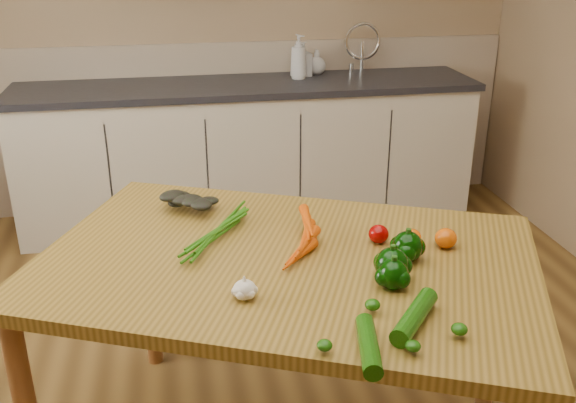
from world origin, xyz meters
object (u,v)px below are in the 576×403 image
(soap_bottle_c, at_px, (317,62))
(tomato_a, at_px, (379,234))
(garlic_bulb, at_px, (245,290))
(table, at_px, (287,282))
(carrot_bunch, at_px, (276,234))
(tomato_c, at_px, (446,238))
(zucchini_b, at_px, (369,346))
(pepper_b, at_px, (407,247))
(tomato_b, at_px, (411,238))
(pepper_c, at_px, (393,274))
(pepper_a, at_px, (392,265))
(leafy_greens, at_px, (187,197))
(soap_bottle_a, at_px, (299,57))
(zucchini_a, at_px, (415,317))
(soap_bottle_b, at_px, (303,59))

(soap_bottle_c, xyz_separation_m, tomato_a, (-0.31, -2.28, -0.13))
(soap_bottle_c, height_order, garlic_bulb, soap_bottle_c)
(table, distance_m, carrot_bunch, 0.16)
(tomato_c, xyz_separation_m, zucchini_b, (-0.41, -0.50, -0.01))
(garlic_bulb, relative_size, pepper_b, 0.69)
(soap_bottle_c, bearing_deg, tomato_b, 80.32)
(garlic_bulb, height_order, pepper_c, pepper_c)
(tomato_c, bearing_deg, soap_bottle_c, 87.37)
(table, relative_size, tomato_c, 25.38)
(pepper_a, height_order, tomato_b, pepper_a)
(zucchini_b, bearing_deg, tomato_a, 69.97)
(soap_bottle_c, bearing_deg, tomato_c, 82.92)
(tomato_b, height_order, tomato_c, tomato_c)
(table, xyz_separation_m, leafy_greens, (-0.29, 0.42, 0.15))
(soap_bottle_a, xyz_separation_m, zucchini_a, (-0.22, -2.63, -0.19))
(pepper_a, bearing_deg, soap_bottle_a, 85.15)
(soap_bottle_a, height_order, zucchini_b, soap_bottle_a)
(soap_bottle_a, relative_size, carrot_bunch, 0.96)
(soap_bottle_b, bearing_deg, table, -19.46)
(tomato_b, bearing_deg, garlic_bulb, -158.58)
(soap_bottle_a, height_order, soap_bottle_b, soap_bottle_a)
(table, distance_m, zucchini_b, 0.55)
(garlic_bulb, distance_m, zucchini_b, 0.40)
(soap_bottle_b, xyz_separation_m, carrot_bunch, (-0.54, -2.19, -0.15))
(zucchini_b, bearing_deg, carrot_bunch, 101.28)
(carrot_bunch, distance_m, pepper_b, 0.42)
(tomato_c, bearing_deg, pepper_c, -139.77)
(tomato_c, bearing_deg, soap_bottle_b, 89.78)
(pepper_b, bearing_deg, soap_bottle_c, 83.82)
(table, bearing_deg, zucchini_b, -55.29)
(leafy_greens, xyz_separation_m, pepper_b, (0.65, -0.51, -0.01))
(garlic_bulb, height_order, tomato_b, tomato_b)
(pepper_a, relative_size, tomato_b, 1.54)
(soap_bottle_a, relative_size, pepper_a, 2.75)
(pepper_b, height_order, pepper_c, pepper_b)
(soap_bottle_b, height_order, tomato_c, soap_bottle_b)
(tomato_c, bearing_deg, tomato_a, 159.97)
(soap_bottle_a, bearing_deg, leafy_greens, -140.42)
(soap_bottle_c, bearing_deg, tomato_a, 77.84)
(garlic_bulb, bearing_deg, pepper_b, 14.21)
(soap_bottle_b, bearing_deg, garlic_bulb, -21.78)
(soap_bottle_b, distance_m, pepper_c, 2.53)
(pepper_b, relative_size, tomato_b, 1.47)
(carrot_bunch, xyz_separation_m, pepper_b, (0.38, -0.18, 0.01))
(pepper_c, bearing_deg, tomato_b, 58.81)
(carrot_bunch, height_order, tomato_a, carrot_bunch)
(pepper_c, bearing_deg, soap_bottle_c, 82.05)
(pepper_b, relative_size, pepper_c, 1.08)
(pepper_c, distance_m, tomato_a, 0.29)
(table, relative_size, tomato_b, 27.96)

